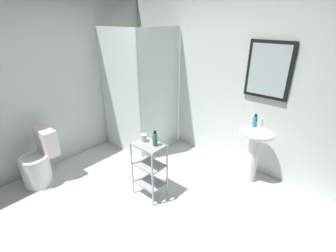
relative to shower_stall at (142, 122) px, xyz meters
The scene contains 11 objects.
ground_plane 1.77m from the shower_stall, 46.10° to the right, with size 4.20×4.20×0.02m, color silver.
wall_back 1.56m from the shower_stall, 27.68° to the left, with size 4.20×0.14×2.50m.
wall_left 1.60m from the shower_stall, 118.67° to the right, with size 0.10×4.20×2.50m, color silver.
shower_stall is the anchor object (origin of this frame).
pedestal_sink 1.90m from the shower_stall, ahead, with size 0.46×0.37×0.81m.
sink_faucet 1.96m from the shower_stall, 12.47° to the left, with size 0.03×0.03×0.10m, color silver.
toilet 1.68m from the shower_stall, 100.33° to the right, with size 0.37×0.49×0.76m.
storage_cart 1.32m from the shower_stall, 39.53° to the right, with size 0.38×0.28×0.74m.
hand_soap_bottle 1.89m from the shower_stall, ahead, with size 0.06×0.06×0.18m.
body_wash_bottle_green 1.41m from the shower_stall, 36.42° to the right, with size 0.06×0.06×0.19m.
rinse_cup 1.28m from the shower_stall, 41.73° to the right, with size 0.07×0.07×0.09m, color silver.
Camera 1 is at (1.65, -1.35, 2.12)m, focal length 25.56 mm.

